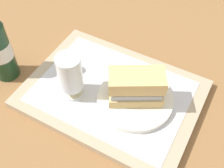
# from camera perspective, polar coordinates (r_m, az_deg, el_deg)

# --- Properties ---
(ground_plane) EXTENTS (3.00, 3.00, 0.00)m
(ground_plane) POSITION_cam_1_polar(r_m,az_deg,el_deg) (0.76, -0.00, -2.41)
(ground_plane) COLOR olive
(tray) EXTENTS (0.44, 0.32, 0.02)m
(tray) POSITION_cam_1_polar(r_m,az_deg,el_deg) (0.75, -0.00, -1.95)
(tray) COLOR tan
(tray) RESTS_ON ground_plane
(placemat) EXTENTS (0.38, 0.27, 0.00)m
(placemat) POSITION_cam_1_polar(r_m,az_deg,el_deg) (0.74, -0.00, -1.45)
(placemat) COLOR silver
(placemat) RESTS_ON tray
(plate) EXTENTS (0.19, 0.19, 0.01)m
(plate) POSITION_cam_1_polar(r_m,az_deg,el_deg) (0.72, 4.74, -2.78)
(plate) COLOR silver
(plate) RESTS_ON placemat
(sandwich) EXTENTS (0.14, 0.12, 0.08)m
(sandwich) POSITION_cam_1_polar(r_m,az_deg,el_deg) (0.68, 4.72, -0.26)
(sandwich) COLOR tan
(sandwich) RESTS_ON plate
(beer_glass) EXTENTS (0.06, 0.06, 0.12)m
(beer_glass) POSITION_cam_1_polar(r_m,az_deg,el_deg) (0.69, -8.31, 1.78)
(beer_glass) COLOR silver
(beer_glass) RESTS_ON placemat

